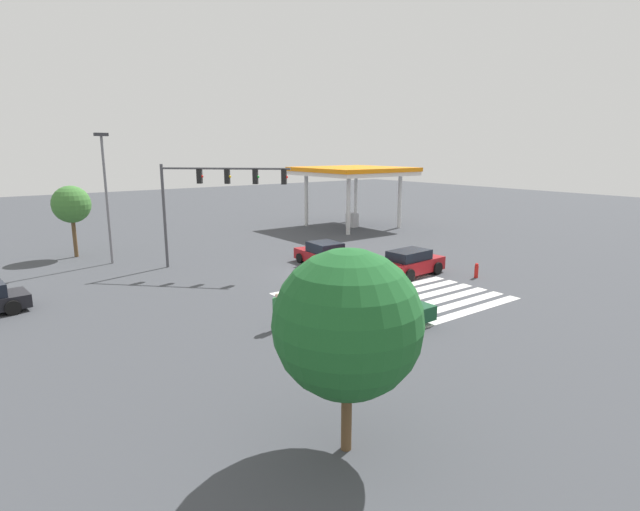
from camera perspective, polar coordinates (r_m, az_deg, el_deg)
ground_plane at (r=29.82m, az=0.00°, el=-1.93°), size 134.03×134.03×0.00m
crosswalk_markings at (r=25.37m, az=8.34°, el=-4.58°), size 9.52×8.20×0.01m
traffic_signal_mast at (r=30.65m, az=-12.33°, el=7.41°), size 5.71×5.71×6.35m
car_0 at (r=29.48m, az=10.39°, el=-0.83°), size 4.25×2.19×1.51m
car_2 at (r=31.53m, az=0.45°, el=0.10°), size 2.36×4.45×1.49m
car_3 at (r=22.40m, az=7.35°, el=-5.07°), size 1.96×4.48×1.39m
gas_station_canopy at (r=46.86m, az=3.77°, el=9.38°), size 9.02×9.02×5.57m
pedestrian at (r=20.39m, az=-4.87°, el=-6.18°), size 0.41×0.41×1.55m
street_light_pole_a at (r=34.18m, az=-23.29°, el=7.21°), size 0.80×0.36×8.19m
tree_corner_a at (r=11.73m, az=3.17°, el=-7.82°), size 3.56×3.56×5.03m
tree_corner_b at (r=37.43m, az=-26.55°, el=5.22°), size 2.49×2.49×4.84m
fire_hydrant at (r=29.88m, az=17.44°, el=-1.63°), size 0.22×0.22×0.86m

